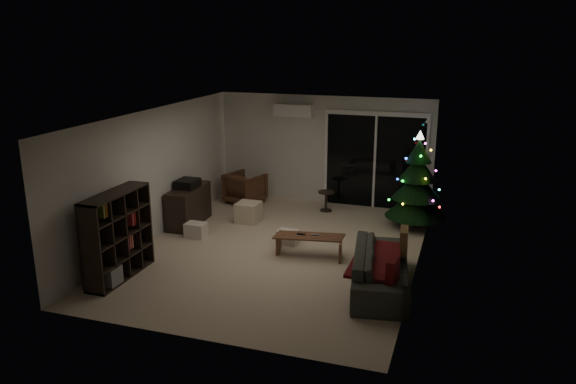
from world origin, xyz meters
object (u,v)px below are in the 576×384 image
Objects in this scene: sofa at (382,269)px; coffee_table at (309,246)px; bookshelf at (109,234)px; media_cabinet at (189,206)px; armchair at (245,188)px; christmas_tree at (417,180)px.

coffee_table is at bearing 49.66° from sofa.
media_cabinet is (0.00, 2.71, -0.32)m from bookshelf.
coffee_table is (2.32, -2.64, -0.17)m from armchair.
media_cabinet reaches higher than armchair.
media_cabinet is 0.58× the size of sofa.
sofa is at bearing -93.69° from christmas_tree.
bookshelf is 1.81× the size of armchair.
christmas_tree reaches higher than armchair.
sofa is 1.08× the size of christmas_tree.
christmas_tree is (4.50, 1.31, 0.60)m from media_cabinet.
sofa is 1.70m from coffee_table.
bookshelf is at bearing -92.99° from media_cabinet.
christmas_tree reaches higher than media_cabinet.
bookshelf is 0.66× the size of sofa.
armchair is (0.54, 1.77, -0.04)m from media_cabinet.
sofa is (3.76, -3.54, -0.04)m from armchair.
christmas_tree is at bearing -12.13° from sofa.
bookshelf is at bearing -138.25° from christmas_tree.
christmas_tree is at bearing 27.22° from bookshelf.
armchair is 5.16m from sofa.
sofa is (4.30, -1.77, -0.08)m from media_cabinet.
christmas_tree is at bearing 13.24° from media_cabinet.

